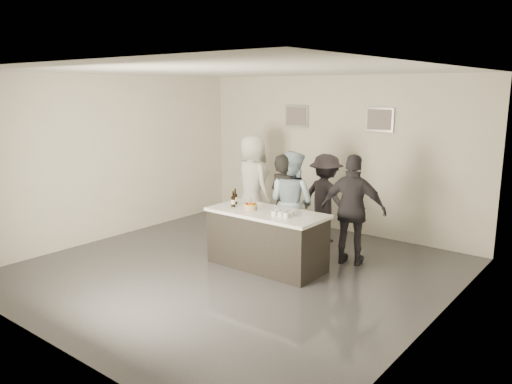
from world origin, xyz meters
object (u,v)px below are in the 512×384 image
bar_counter (267,239)px  person_main_black (284,204)px  person_guest_right (353,210)px  person_guest_back (325,198)px  person_main_blue (291,202)px  beer_bottle_b (233,199)px  person_guest_left (252,184)px  cake (251,207)px  beer_bottle_a (235,196)px

bar_counter → person_main_black: 0.86m
person_guest_right → person_guest_back: 1.26m
person_main_black → person_main_blue: (0.07, 0.11, 0.02)m
beer_bottle_b → person_guest_left: (-0.85, 1.54, -0.08)m
cake → person_main_black: bearing=85.3°
cake → beer_bottle_a: size_ratio=0.83×
cake → beer_bottle_b: bearing=-173.8°
person_guest_left → person_main_blue: bearing=176.1°
beer_bottle_b → person_main_blue: person_main_blue is taller
beer_bottle_b → person_main_black: bearing=65.2°
person_main_black → cake: bearing=97.5°
beer_bottle_a → bar_counter: bearing=-5.1°
beer_bottle_b → person_guest_back: person_guest_back is taller
cake → person_main_black: (0.07, 0.81, -0.09)m
beer_bottle_a → person_main_blue: 0.99m
cake → person_main_black: size_ratio=0.13×
person_guest_right → person_guest_back: bearing=-54.1°
person_main_black → person_guest_back: size_ratio=1.06×
beer_bottle_b → person_main_black: size_ratio=0.15×
person_guest_back → beer_bottle_a: bearing=79.2°
cake → person_guest_right: bearing=39.9°
bar_counter → person_main_blue: 0.96m
person_guest_right → person_guest_left: bearing=-25.7°
cake → person_guest_left: 1.91m
beer_bottle_a → person_guest_right: person_guest_right is taller
beer_bottle_a → person_guest_back: size_ratio=0.16×
person_guest_left → bar_counter: bearing=155.0°
person_main_blue → bar_counter: bearing=104.0°
beer_bottle_b → person_guest_left: bearing=118.7°
cake → person_guest_back: 1.86m
person_main_blue → person_guest_right: person_guest_right is taller
cake → beer_bottle_b: beer_bottle_b is taller
person_guest_left → person_guest_right: size_ratio=1.08×
person_main_blue → beer_bottle_a: bearing=59.8°
beer_bottle_b → person_guest_back: (0.59, 1.87, -0.23)m
bar_counter → beer_bottle_a: beer_bottle_a is taller
beer_bottle_a → person_guest_right: 1.90m
person_guest_left → person_guest_back: (1.44, 0.32, -0.14)m
beer_bottle_a → person_guest_back: person_guest_back is taller
beer_bottle_a → person_guest_left: size_ratio=0.14×
person_guest_right → cake: bearing=25.4°
beer_bottle_b → person_guest_right: size_ratio=0.15×
cake → person_guest_back: size_ratio=0.13×
person_guest_back → bar_counter: bearing=101.4°
bar_counter → person_main_blue: (-0.12, 0.85, 0.42)m
cake → person_guest_back: bearing=81.7°
person_main_black → person_main_blue: size_ratio=0.97×
beer_bottle_a → person_guest_right: (1.67, 0.89, -0.15)m
cake → person_guest_back: (0.27, 1.83, -0.13)m
beer_bottle_b → person_guest_right: person_guest_right is taller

